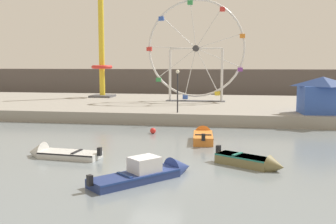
# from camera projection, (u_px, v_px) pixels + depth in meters

# --- Properties ---
(ground_plane) EXTENTS (240.00, 240.00, 0.00)m
(ground_plane) POSITION_uv_depth(u_px,v_px,m) (155.00, 172.00, 19.24)
(ground_plane) COLOR slate
(quay_promenade) EXTENTS (110.00, 21.64, 1.02)m
(quay_promenade) POSITION_uv_depth(u_px,v_px,m) (199.00, 107.00, 43.80)
(quay_promenade) COLOR gray
(quay_promenade) RESTS_ON ground_plane
(distant_town_skyline) EXTENTS (140.00, 3.00, 4.40)m
(distant_town_skyline) POSITION_uv_depth(u_px,v_px,m) (210.00, 83.00, 63.12)
(distant_town_skyline) COLOR #564C47
(distant_town_skyline) RESTS_ON ground_plane
(motorboat_pale_grey) EXTENTS (4.57, 1.74, 1.28)m
(motorboat_pale_grey) POSITION_uv_depth(u_px,v_px,m) (56.00, 153.00, 22.30)
(motorboat_pale_grey) COLOR silver
(motorboat_pale_grey) RESTS_ON ground_plane
(motorboat_olive_wood) EXTENTS (3.66, 2.76, 1.09)m
(motorboat_olive_wood) POSITION_uv_depth(u_px,v_px,m) (253.00, 162.00, 20.09)
(motorboat_olive_wood) COLOR olive
(motorboat_olive_wood) RESTS_ON ground_plane
(motorboat_orange_hull) EXTENTS (1.59, 4.31, 1.21)m
(motorboat_orange_hull) POSITION_uv_depth(u_px,v_px,m) (203.00, 136.00, 27.19)
(motorboat_orange_hull) COLOR orange
(motorboat_orange_hull) RESTS_ON ground_plane
(motorboat_navy_blue) EXTENTS (4.51, 4.84, 1.48)m
(motorboat_navy_blue) POSITION_uv_depth(u_px,v_px,m) (152.00, 172.00, 18.13)
(motorboat_navy_blue) COLOR navy
(motorboat_navy_blue) RESTS_ON ground_plane
(ferris_wheel_white_frame) EXTENTS (11.06, 1.20, 11.39)m
(ferris_wheel_white_frame) POSITION_uv_depth(u_px,v_px,m) (196.00, 50.00, 44.10)
(ferris_wheel_white_frame) COLOR silver
(ferris_wheel_white_frame) RESTS_ON quay_promenade
(drop_tower_yellow_tower) EXTENTS (2.80, 2.80, 13.00)m
(drop_tower_yellow_tower) POSITION_uv_depth(u_px,v_px,m) (102.00, 58.00, 49.94)
(drop_tower_yellow_tower) COLOR gold
(drop_tower_yellow_tower) RESTS_ON quay_promenade
(carnival_booth_blue_tent) EXTENTS (4.17, 3.46, 3.15)m
(carnival_booth_blue_tent) POSITION_uv_depth(u_px,v_px,m) (322.00, 94.00, 33.52)
(carnival_booth_blue_tent) COLOR #3356B7
(carnival_booth_blue_tent) RESTS_ON quay_promenade
(promenade_lamp_near) EXTENTS (0.32, 0.32, 3.71)m
(promenade_lamp_near) POSITION_uv_depth(u_px,v_px,m) (178.00, 84.00, 34.06)
(promenade_lamp_near) COLOR #2D2D33
(promenade_lamp_near) RESTS_ON quay_promenade
(mooring_buoy_orange) EXTENTS (0.44, 0.44, 0.44)m
(mooring_buoy_orange) POSITION_uv_depth(u_px,v_px,m) (153.00, 131.00, 29.72)
(mooring_buoy_orange) COLOR red
(mooring_buoy_orange) RESTS_ON ground_plane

